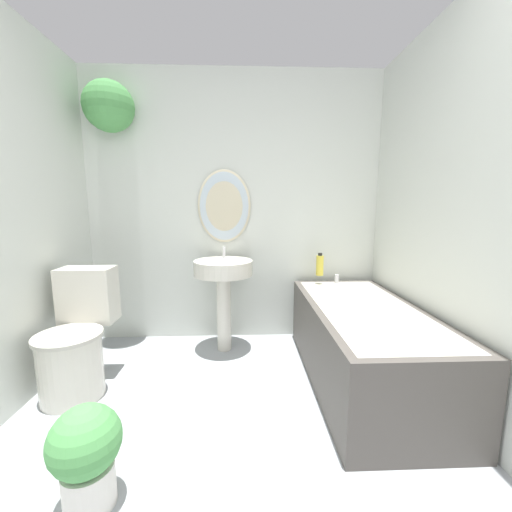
{
  "coord_description": "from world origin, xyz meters",
  "views": [
    {
      "loc": [
        0.08,
        -0.43,
        1.23
      ],
      "look_at": [
        0.15,
        1.51,
        0.92
      ],
      "focal_mm": 22.0,
      "sensor_mm": 36.0,
      "label": 1
    }
  ],
  "objects_px": {
    "pedestal_sink": "(223,279)",
    "bathtub": "(363,342)",
    "toilet": "(77,341)",
    "potted_plant": "(86,452)",
    "shampoo_bottle": "(320,265)"
  },
  "relations": [
    {
      "from": "pedestal_sink",
      "to": "bathtub",
      "type": "height_order",
      "value": "pedestal_sink"
    },
    {
      "from": "toilet",
      "to": "pedestal_sink",
      "type": "bearing_deg",
      "value": 30.91
    },
    {
      "from": "potted_plant",
      "to": "toilet",
      "type": "bearing_deg",
      "value": 118.59
    },
    {
      "from": "bathtub",
      "to": "potted_plant",
      "type": "xyz_separation_m",
      "value": [
        -1.48,
        -0.89,
        -0.04
      ]
    },
    {
      "from": "bathtub",
      "to": "potted_plant",
      "type": "bearing_deg",
      "value": -148.92
    },
    {
      "from": "potted_plant",
      "to": "pedestal_sink",
      "type": "bearing_deg",
      "value": 71.75
    },
    {
      "from": "bathtub",
      "to": "shampoo_bottle",
      "type": "distance_m",
      "value": 0.8
    },
    {
      "from": "toilet",
      "to": "shampoo_bottle",
      "type": "xyz_separation_m",
      "value": [
        1.79,
        0.69,
        0.37
      ]
    },
    {
      "from": "pedestal_sink",
      "to": "bathtub",
      "type": "distance_m",
      "value": 1.19
    },
    {
      "from": "toilet",
      "to": "bathtub",
      "type": "distance_m",
      "value": 1.95
    },
    {
      "from": "bathtub",
      "to": "shampoo_bottle",
      "type": "height_order",
      "value": "shampoo_bottle"
    },
    {
      "from": "toilet",
      "to": "shampoo_bottle",
      "type": "relative_size",
      "value": 4.0
    },
    {
      "from": "pedestal_sink",
      "to": "potted_plant",
      "type": "height_order",
      "value": "pedestal_sink"
    },
    {
      "from": "pedestal_sink",
      "to": "potted_plant",
      "type": "distance_m",
      "value": 1.55
    },
    {
      "from": "toilet",
      "to": "pedestal_sink",
      "type": "relative_size",
      "value": 0.91
    }
  ]
}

